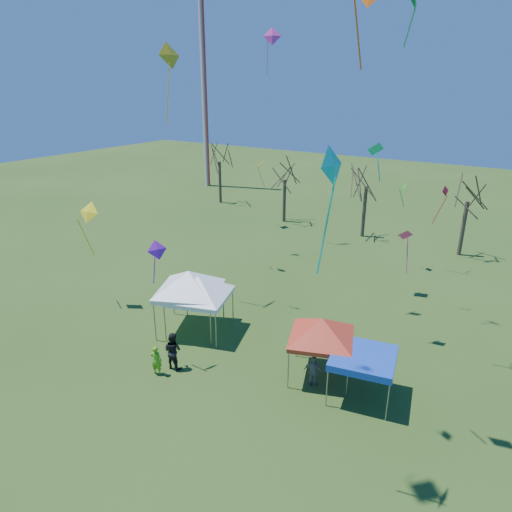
{
  "coord_description": "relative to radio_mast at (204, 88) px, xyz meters",
  "views": [
    {
      "loc": [
        10.95,
        -14.36,
        13.24
      ],
      "look_at": [
        -0.22,
        3.0,
        5.35
      ],
      "focal_mm": 32.0,
      "sensor_mm": 36.0,
      "label": 1
    }
  ],
  "objects": [
    {
      "name": "tent_blue",
      "position": [
        33.71,
        -31.53,
        -10.54
      ],
      "size": [
        3.19,
        3.19,
        2.14
      ],
      "rotation": [
        0.0,
        0.0,
        0.2
      ],
      "color": "gray",
      "rests_on": "ground"
    },
    {
      "name": "kite_5",
      "position": [
        33.88,
        -36.54,
        -1.49
      ],
      "size": [
        0.48,
        1.19,
        3.82
      ],
      "rotation": [
        0.0,
        0.0,
        1.47
      ],
      "color": "#0DC7AE",
      "rests_on": "ground"
    },
    {
      "name": "kite_17",
      "position": [
        33.45,
        -25.74,
        -6.58
      ],
      "size": [
        0.96,
        0.89,
        2.44
      ],
      "rotation": [
        0.0,
        0.0,
        3.74
      ],
      "color": "#EE3482",
      "rests_on": "ground"
    },
    {
      "name": "tent_red",
      "position": [
        31.51,
        -31.12,
        -9.63
      ],
      "size": [
        3.8,
        3.8,
        3.56
      ],
      "rotation": [
        0.0,
        0.0,
        0.34
      ],
      "color": "gray",
      "rests_on": "ground"
    },
    {
      "name": "kite_19",
      "position": [
        30.36,
        -15.33,
        -6.38
      ],
      "size": [
        0.69,
        0.81,
        1.86
      ],
      "rotation": [
        0.0,
        0.0,
        5.2
      ],
      "color": "green",
      "rests_on": "ground"
    },
    {
      "name": "kite_11",
      "position": [
        29.75,
        -20.53,
        -3.09
      ],
      "size": [
        1.36,
        1.39,
        2.46
      ],
      "rotation": [
        0.0,
        0.0,
        4.0
      ],
      "color": "#0CB498",
      "rests_on": "ground"
    },
    {
      "name": "tent_white_mid",
      "position": [
        24.05,
        -30.98,
        -9.37
      ],
      "size": [
        4.2,
        4.2,
        3.88
      ],
      "rotation": [
        0.0,
        0.0,
        0.31
      ],
      "color": "gray",
      "rests_on": "ground"
    },
    {
      "name": "tree_3",
      "position": [
        34.03,
        -9.96,
        -6.42
      ],
      "size": [
        3.59,
        3.59,
        7.91
      ],
      "color": "#3D2D21",
      "rests_on": "ground"
    },
    {
      "name": "kite_1",
      "position": [
        24.43,
        -34.23,
        -6.53
      ],
      "size": [
        0.83,
        1.07,
        2.17
      ],
      "rotation": [
        0.0,
        0.0,
        1.15
      ],
      "color": "purple",
      "rests_on": "ground"
    },
    {
      "name": "tent_white_west",
      "position": [
        23.42,
        -31.05,
        -9.17
      ],
      "size": [
        4.38,
        4.38,
        4.13
      ],
      "rotation": [
        0.0,
        0.0,
        0.42
      ],
      "color": "gray",
      "rests_on": "ground"
    },
    {
      "name": "radio_mast",
      "position": [
        0.0,
        0.0,
        0.0
      ],
      "size": [
        0.7,
        0.7,
        25.0
      ],
      "primitive_type": "cylinder",
      "color": "silver",
      "rests_on": "ground"
    },
    {
      "name": "kite_22",
      "position": [
        33.03,
        -14.22,
        -6.61
      ],
      "size": [
        0.84,
        0.99,
        2.85
      ],
      "rotation": [
        0.0,
        0.0,
        1.21
      ],
      "color": "red",
      "rests_on": "ground"
    },
    {
      "name": "person_dark",
      "position": [
        25.16,
        -34.45,
        -11.54
      ],
      "size": [
        1.0,
        0.82,
        1.92
      ],
      "primitive_type": "imported",
      "rotation": [
        0.0,
        0.0,
        3.25
      ],
      "color": "black",
      "rests_on": "ground"
    },
    {
      "name": "person_grey",
      "position": [
        31.6,
        -32.04,
        -11.72
      ],
      "size": [
        0.97,
        0.58,
        1.56
      ],
      "primitive_type": "imported",
      "rotation": [
        0.0,
        0.0,
        3.37
      ],
      "color": "slate",
      "rests_on": "ground"
    },
    {
      "name": "ground",
      "position": [
        28.0,
        -34.0,
        -12.5
      ],
      "size": [
        140.0,
        140.0,
        0.0
      ],
      "primitive_type": "plane",
      "color": "#2B4A17",
      "rests_on": "ground"
    },
    {
      "name": "kite_8",
      "position": [
        20.01,
        -27.76,
        2.1
      ],
      "size": [
        0.74,
        1.58,
        4.54
      ],
      "rotation": [
        0.0,
        0.0,
        1.46
      ],
      "color": "gold",
      "rests_on": "ground"
    },
    {
      "name": "person_green",
      "position": [
        24.85,
        -35.29,
        -11.74
      ],
      "size": [
        0.64,
        0.51,
        1.52
      ],
      "primitive_type": "imported",
      "rotation": [
        0.0,
        0.0,
        3.43
      ],
      "color": "#53A91B",
      "rests_on": "ground"
    },
    {
      "name": "tree_2",
      "position": [
        25.63,
        -9.62,
        -6.21
      ],
      "size": [
        3.71,
        3.71,
        8.18
      ],
      "color": "#3D2D21",
      "rests_on": "ground"
    },
    {
      "name": "kite_14",
      "position": [
        16.34,
        -31.68,
        -6.53
      ],
      "size": [
        1.47,
        1.03,
        3.61
      ],
      "rotation": [
        0.0,
        0.0,
        0.14
      ],
      "color": "yellow",
      "rests_on": "ground"
    },
    {
      "name": "kite_18",
      "position": [
        33.0,
        -27.25,
        3.82
      ],
      "size": [
        0.38,
        0.85,
        2.18
      ],
      "rotation": [
        0.0,
        0.0,
        1.54
      ],
      "color": "#169216",
      "rests_on": "ground"
    },
    {
      "name": "kite_2",
      "position": [
        18.77,
        -14.66,
        4.08
      ],
      "size": [
        1.51,
        1.3,
        3.57
      ],
      "rotation": [
        0.0,
        0.0,
        0.61
      ],
      "color": "#ED34A1",
      "rests_on": "ground"
    },
    {
      "name": "kite_13",
      "position": [
        15.99,
        -11.9,
        -6.54
      ],
      "size": [
        1.01,
        1.24,
        2.68
      ],
      "rotation": [
        0.0,
        0.0,
        5.07
      ],
      "color": "#FFAE1A",
      "rests_on": "ground"
    },
    {
      "name": "tree_0",
      "position": [
        7.15,
        -6.62,
        -6.01
      ],
      "size": [
        3.83,
        3.83,
        8.44
      ],
      "color": "#3D2D21",
      "rests_on": "ground"
    },
    {
      "name": "tree_1",
      "position": [
        17.23,
        -9.35,
        -6.71
      ],
      "size": [
        3.42,
        3.42,
        7.54
      ],
      "color": "#3D2D21",
      "rests_on": "ground"
    }
  ]
}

